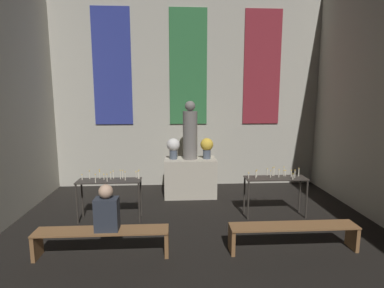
% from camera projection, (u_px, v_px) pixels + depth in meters
% --- Properties ---
extents(wall_back, '(7.45, 0.16, 5.44)m').
position_uv_depth(wall_back, '(188.00, 87.00, 8.19)').
color(wall_back, '#B2AD9E').
rests_on(wall_back, ground_plane).
extents(altar, '(1.28, 0.73, 0.95)m').
position_uv_depth(altar, '(190.00, 177.00, 7.54)').
color(altar, '#BCB29E').
rests_on(altar, ground_plane).
extents(statue, '(0.36, 0.36, 1.43)m').
position_uv_depth(statue, '(190.00, 133.00, 7.36)').
color(statue, slate).
rests_on(statue, altar).
extents(flower_vase_left, '(0.32, 0.32, 0.52)m').
position_uv_depth(flower_vase_left, '(173.00, 147.00, 7.39)').
color(flower_vase_left, '#4C5666').
rests_on(flower_vase_left, altar).
extents(flower_vase_right, '(0.32, 0.32, 0.52)m').
position_uv_depth(flower_vase_right, '(207.00, 146.00, 7.44)').
color(flower_vase_right, '#4C5666').
rests_on(flower_vase_right, altar).
extents(candle_rack_left, '(1.27, 0.40, 1.02)m').
position_uv_depth(candle_rack_left, '(110.00, 186.00, 6.02)').
color(candle_rack_left, '#332D28').
rests_on(candle_rack_left, ground_plane).
extents(candle_rack_right, '(1.27, 0.40, 1.03)m').
position_uv_depth(candle_rack_right, '(276.00, 183.00, 6.22)').
color(candle_rack_right, '#332D28').
rests_on(candle_rack_right, ground_plane).
extents(pew_back_left, '(2.08, 0.36, 0.43)m').
position_uv_depth(pew_back_left, '(102.00, 237.00, 4.69)').
color(pew_back_left, brown).
rests_on(pew_back_left, ground_plane).
extents(pew_back_right, '(2.08, 0.36, 0.43)m').
position_uv_depth(pew_back_right, '(293.00, 232.00, 4.86)').
color(pew_back_right, brown).
rests_on(pew_back_right, ground_plane).
extents(person_seated, '(0.36, 0.24, 0.73)m').
position_uv_depth(person_seated, '(107.00, 210.00, 4.62)').
color(person_seated, '#282D38').
rests_on(person_seated, pew_back_left).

